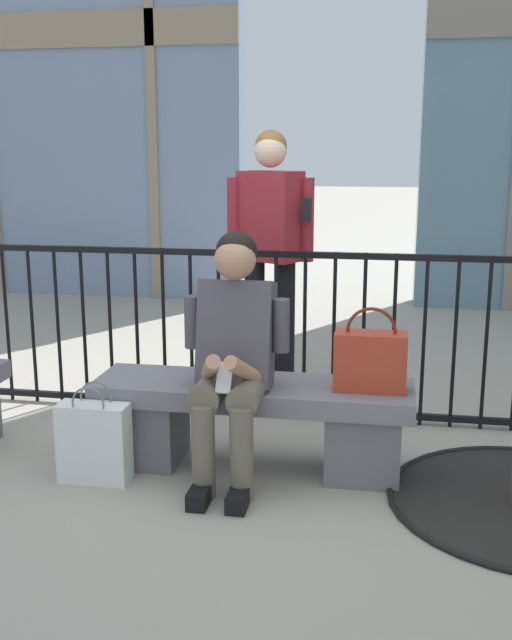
{
  "coord_description": "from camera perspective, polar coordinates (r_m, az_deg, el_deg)",
  "views": [
    {
      "loc": [
        0.65,
        -3.52,
        1.59
      ],
      "look_at": [
        0.0,
        0.1,
        0.75
      ],
      "focal_mm": 42.0,
      "sensor_mm": 36.0,
      "label": 1
    }
  ],
  "objects": [
    {
      "name": "ground_plane",
      "position": [
        3.92,
        -0.26,
        -11.08
      ],
      "size": [
        60.0,
        60.0,
        0.0
      ],
      "primitive_type": "plane",
      "color": "#A8A091"
    },
    {
      "name": "seated_person_with_phone",
      "position": [
        3.59,
        -1.77,
        -2.3
      ],
      "size": [
        0.52,
        0.66,
        1.21
      ],
      "color": "#6B6051",
      "rests_on": "ground"
    },
    {
      "name": "shopping_bag",
      "position": [
        3.77,
        -12.23,
        -9.04
      ],
      "size": [
        0.35,
        0.14,
        0.5
      ],
      "color": "white",
      "rests_on": "ground"
    },
    {
      "name": "plaza_railing",
      "position": [
        4.46,
        1.5,
        -1.08
      ],
      "size": [
        7.3,
        0.04,
        1.02
      ],
      "color": "black",
      "rests_on": "ground"
    },
    {
      "name": "bystander_at_railing",
      "position": [
        4.77,
        1.08,
        5.77
      ],
      "size": [
        0.55,
        0.37,
        1.71
      ],
      "color": "black",
      "rests_on": "ground"
    },
    {
      "name": "handbag_on_bench",
      "position": [
        3.65,
        8.7,
        -3.02
      ],
      "size": [
        0.35,
        0.16,
        0.41
      ],
      "color": "#B23823",
      "rests_on": "stone_bench"
    },
    {
      "name": "stone_bench",
      "position": [
        3.82,
        -0.27,
        -7.36
      ],
      "size": [
        1.6,
        0.44,
        0.45
      ],
      "color": "slate",
      "rests_on": "ground"
    }
  ]
}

